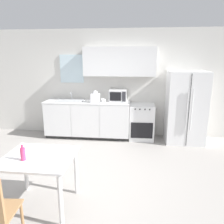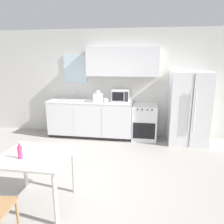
# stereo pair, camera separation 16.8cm
# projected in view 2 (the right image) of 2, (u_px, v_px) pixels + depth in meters

# --- Properties ---
(ground_plane) EXTENTS (12.00, 12.00, 0.00)m
(ground_plane) POSITION_uv_depth(u_px,v_px,m) (83.00, 179.00, 3.71)
(ground_plane) COLOR gray
(wall_back) EXTENTS (12.00, 0.38, 2.70)m
(wall_back) POSITION_uv_depth(u_px,v_px,m) (109.00, 80.00, 5.61)
(wall_back) COLOR silver
(wall_back) RESTS_ON ground_plane
(kitchen_counter) EXTENTS (2.15, 0.62, 0.94)m
(kitchen_counter) POSITION_uv_depth(u_px,v_px,m) (91.00, 119.00, 5.63)
(kitchen_counter) COLOR #333333
(kitchen_counter) RESTS_ON ground_plane
(oven_range) EXTENTS (0.60, 0.60, 0.88)m
(oven_range) POSITION_uv_depth(u_px,v_px,m) (144.00, 122.00, 5.44)
(oven_range) COLOR white
(oven_range) RESTS_ON ground_plane
(refrigerator) EXTENTS (0.88, 0.76, 1.71)m
(refrigerator) POSITION_uv_depth(u_px,v_px,m) (189.00, 108.00, 5.12)
(refrigerator) COLOR white
(refrigerator) RESTS_ON ground_plane
(kitchen_sink) EXTENTS (0.68, 0.40, 0.20)m
(kitchen_sink) POSITION_uv_depth(u_px,v_px,m) (73.00, 100.00, 5.58)
(kitchen_sink) COLOR #B7BABC
(kitchen_sink) RESTS_ON kitchen_counter
(microwave) EXTENTS (0.43, 0.34, 0.30)m
(microwave) POSITION_uv_depth(u_px,v_px,m) (121.00, 95.00, 5.46)
(microwave) COLOR silver
(microwave) RESTS_ON kitchen_counter
(coffee_mug) EXTENTS (0.11, 0.08, 0.10)m
(coffee_mug) POSITION_uv_depth(u_px,v_px,m) (106.00, 100.00, 5.33)
(coffee_mug) COLOR white
(coffee_mug) RESTS_ON kitchen_counter
(grocery_bag_0) EXTENTS (0.22, 0.19, 0.29)m
(grocery_bag_0) POSITION_uv_depth(u_px,v_px,m) (98.00, 97.00, 5.36)
(grocery_bag_0) COLOR white
(grocery_bag_0) RESTS_ON kitchen_counter
(dining_table) EXTENTS (0.92, 0.81, 0.75)m
(dining_table) POSITION_uv_depth(u_px,v_px,m) (36.00, 163.00, 2.94)
(dining_table) COLOR white
(dining_table) RESTS_ON ground_plane
(drink_bottle) EXTENTS (0.06, 0.06, 0.23)m
(drink_bottle) POSITION_uv_depth(u_px,v_px,m) (20.00, 152.00, 2.79)
(drink_bottle) COLOR #DB386B
(drink_bottle) RESTS_ON dining_table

